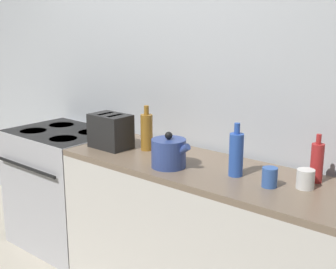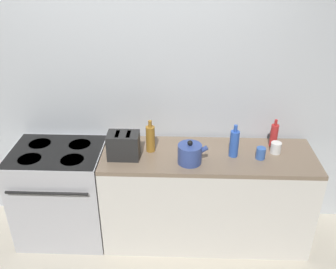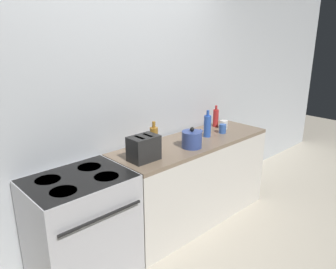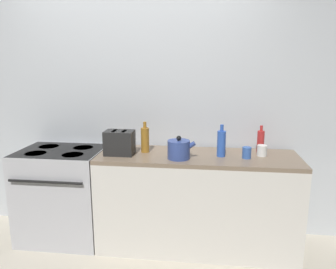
% 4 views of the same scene
% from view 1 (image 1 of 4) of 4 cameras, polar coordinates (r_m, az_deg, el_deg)
% --- Properties ---
extents(wall_back, '(8.00, 0.05, 2.60)m').
position_cam_1_polar(wall_back, '(3.18, -0.73, 6.98)').
color(wall_back, silver).
rests_on(wall_back, ground_plane).
extents(stove, '(0.79, 0.64, 0.89)m').
position_cam_1_polar(stove, '(3.62, -12.40, -6.25)').
color(stove, '#B7B7BC').
rests_on(stove, ground_plane).
extents(counter_block, '(1.79, 0.59, 0.89)m').
position_cam_1_polar(counter_block, '(2.78, 4.44, -12.70)').
color(counter_block, silver).
rests_on(counter_block, ground_plane).
extents(kettle, '(0.24, 0.19, 0.20)m').
position_cam_1_polar(kettle, '(2.58, 0.12, -2.25)').
color(kettle, '#33478C').
rests_on(kettle, counter_block).
extents(toaster, '(0.26, 0.17, 0.22)m').
position_cam_1_polar(toaster, '(2.98, -7.01, 0.42)').
color(toaster, black).
rests_on(toaster, counter_block).
extents(bottle_amber, '(0.08, 0.08, 0.28)m').
position_cam_1_polar(bottle_amber, '(2.91, -2.62, 0.37)').
color(bottle_amber, '#9E6B23').
rests_on(bottle_amber, counter_block).
extents(bottle_blue, '(0.07, 0.07, 0.28)m').
position_cam_1_polar(bottle_blue, '(2.46, 8.31, -2.36)').
color(bottle_blue, '#2D56B7').
rests_on(bottle_blue, counter_block).
extents(bottle_red, '(0.06, 0.06, 0.25)m').
position_cam_1_polar(bottle_red, '(2.46, 17.70, -3.24)').
color(bottle_red, '#B72828').
rests_on(bottle_red, counter_block).
extents(cup_white, '(0.09, 0.09, 0.10)m').
position_cam_1_polar(cup_white, '(2.37, 16.41, -5.22)').
color(cup_white, white).
rests_on(cup_white, counter_block).
extents(cup_blue, '(0.08, 0.08, 0.10)m').
position_cam_1_polar(cup_blue, '(2.35, 12.29, -5.12)').
color(cup_blue, '#3860B2').
rests_on(cup_blue, counter_block).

